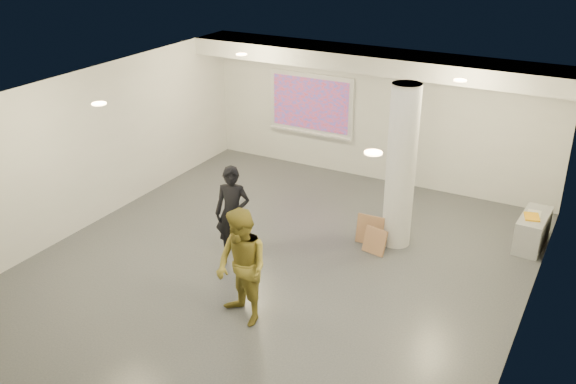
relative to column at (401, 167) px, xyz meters
The scene contains 20 objects.
floor 2.78m from the column, 129.81° to the right, with size 8.00×9.00×0.01m, color #393C40.
ceiling 2.78m from the column, 129.81° to the right, with size 8.00×9.00×0.01m, color white.
wall_back 3.09m from the column, 119.05° to the left, with size 8.00×0.01×3.00m, color silver.
wall_front 6.48m from the column, 103.39° to the right, with size 8.00×0.01×3.00m, color silver.
wall_left 5.79m from the column, 161.88° to the right, with size 0.01×9.00×3.00m, color silver.
wall_right 3.08m from the column, 35.75° to the right, with size 0.01×9.00×3.00m, color silver.
soffit_band 2.94m from the column, 124.90° to the left, with size 8.00×1.10×0.36m, color silver.
downlight_nw 4.05m from the column, 169.29° to the left, with size 0.22×0.22×0.02m, color #FCC789.
downlight_ne 1.78m from the column, 45.00° to the left, with size 0.22×0.22×0.02m, color #FCC789.
downlight_sw 5.17m from the column, 138.27° to the right, with size 0.22×0.22×0.02m, color #FCC789.
downlight_se 3.68m from the column, 78.02° to the right, with size 0.22×0.22×0.02m, color #FCC789.
column is the anchor object (origin of this frame).
projection_screen 4.08m from the column, 139.44° to the left, with size 2.10×0.13×1.42m.
credenza 2.73m from the column, 25.44° to the left, with size 0.45×1.07×0.62m, color #929497.
papers_stack 2.60m from the column, 26.63° to the left, with size 0.23×0.30×0.02m, color silver.
postit_pad 2.52m from the column, 22.92° to the left, with size 0.25×0.34×0.03m, color #F6A616.
cardboard_back 1.32m from the column, 147.63° to the right, with size 0.50×0.05×0.55m, color #966A48.
cardboard_front 1.39m from the column, 110.21° to the right, with size 0.43×0.04×0.47m, color #966A48.
woman 3.06m from the column, 141.47° to the right, with size 0.62×0.41×1.70m, color black.
man 3.64m from the column, 109.23° to the right, with size 0.87×0.68×1.80m, color olive.
Camera 1 is at (4.75, -8.34, 5.68)m, focal length 40.00 mm.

